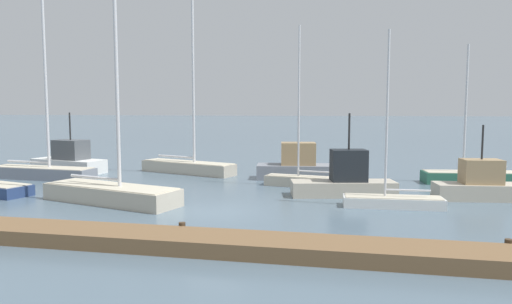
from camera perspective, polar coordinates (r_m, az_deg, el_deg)
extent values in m
plane|color=slate|center=(20.82, -4.88, -7.48)|extent=(600.00, 600.00, 0.00)
cube|color=brown|center=(15.79, -10.51, -10.78)|extent=(26.64, 1.86, 0.51)
cylinder|color=#423323|center=(16.69, -9.18, -9.68)|extent=(0.24, 0.24, 0.62)
cylinder|color=#423323|center=(16.44, 28.93, -10.53)|extent=(0.24, 0.24, 0.62)
cube|color=#BCB29E|center=(27.54, 6.04, -3.70)|extent=(4.88, 1.90, 0.59)
cube|color=beige|center=(27.50, 6.05, -3.05)|extent=(4.67, 1.78, 0.04)
cylinder|color=silver|center=(27.31, 5.36, 6.24)|extent=(0.11, 0.11, 8.91)
cylinder|color=silver|center=(27.28, 7.45, -2.43)|extent=(2.12, 0.46, 0.09)
cube|color=#BCB29E|center=(33.43, -8.49, -1.94)|extent=(7.55, 3.96, 0.81)
cube|color=beige|center=(33.37, -8.50, -1.22)|extent=(7.22, 3.74, 0.04)
cylinder|color=silver|center=(32.93, -7.85, 10.54)|extent=(0.18, 0.18, 13.62)
cylinder|color=silver|center=(34.02, -9.92, -0.56)|extent=(3.20, 1.21, 0.14)
cube|color=#BCB29E|center=(23.83, -17.61, -5.05)|extent=(7.66, 4.00, 0.84)
cube|color=beige|center=(23.75, -17.64, -4.01)|extent=(7.33, 3.76, 0.04)
cylinder|color=silver|center=(23.20, -17.05, 11.91)|extent=(0.18, 0.18, 13.04)
cylinder|color=silver|center=(24.47, -19.44, -3.01)|extent=(3.23, 1.06, 0.14)
cube|color=gray|center=(33.54, -25.10, -2.40)|extent=(7.51, 2.22, 0.77)
cube|color=beige|center=(33.49, -25.12, -1.72)|extent=(7.20, 2.07, 0.04)
cylinder|color=silver|center=(32.97, -24.77, 9.03)|extent=(0.18, 0.18, 12.49)
cylinder|color=silver|center=(34.17, -26.50, -1.09)|extent=(3.33, 0.41, 0.14)
cube|color=white|center=(22.66, 16.67, -6.00)|extent=(4.66, 1.43, 0.48)
cube|color=beige|center=(22.62, 16.69, -5.35)|extent=(4.47, 1.32, 0.04)
cylinder|color=silver|center=(22.19, 16.02, 4.52)|extent=(0.11, 0.11, 7.78)
cylinder|color=silver|center=(22.66, 18.39, -4.53)|extent=(2.07, 0.18, 0.09)
cube|color=#2D6B51|center=(31.57, 25.15, -2.91)|extent=(5.90, 2.27, 0.71)
cube|color=beige|center=(31.52, 25.18, -2.23)|extent=(5.65, 2.12, 0.04)
cylinder|color=silver|center=(31.12, 24.67, 4.91)|extent=(0.14, 0.14, 7.85)
cylinder|color=silver|center=(31.78, 26.61, -1.64)|extent=(2.58, 0.41, 0.11)
cube|color=white|center=(36.20, -22.31, -1.59)|extent=(5.97, 3.27, 0.98)
cube|color=#4C5156|center=(35.88, -22.07, 0.28)|extent=(2.64, 2.02, 1.41)
cylinder|color=#262626|center=(35.78, -22.16, 2.99)|extent=(0.11, 0.11, 1.98)
cube|color=gray|center=(30.58, 5.84, -2.46)|extent=(6.26, 2.76, 0.94)
cube|color=#A3845B|center=(30.43, 5.29, -0.20)|extent=(2.43, 1.78, 1.47)
cylinder|color=#262626|center=(30.31, 5.32, 3.18)|extent=(0.12, 0.12, 2.12)
cube|color=#BCB29E|center=(26.24, 26.66, -4.44)|extent=(5.16, 2.14, 0.83)
cube|color=#A3845B|center=(26.00, 26.24, -2.19)|extent=(2.03, 1.41, 1.25)
cylinder|color=#262626|center=(25.86, 26.38, 1.11)|extent=(0.10, 0.10, 1.75)
cube|color=#BCB29E|center=(24.94, 10.78, -4.47)|extent=(5.71, 2.78, 0.80)
cube|color=#1E2328|center=(24.82, 11.46, -1.64)|extent=(2.06, 1.62, 1.68)
cylinder|color=#262626|center=(24.67, 11.53, 2.52)|extent=(0.11, 0.11, 1.92)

